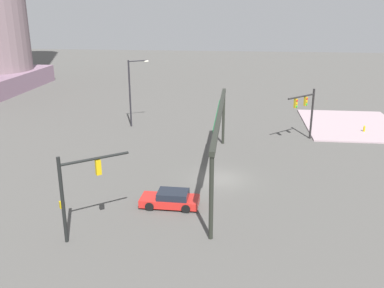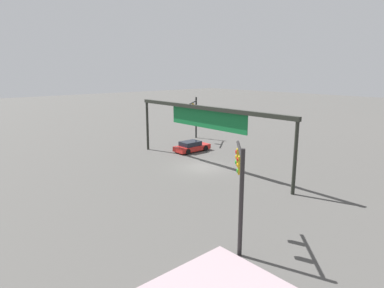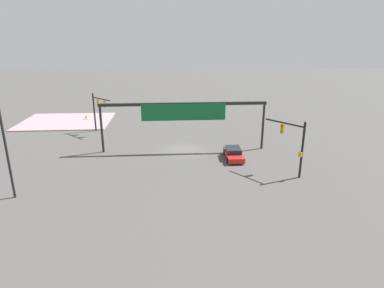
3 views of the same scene
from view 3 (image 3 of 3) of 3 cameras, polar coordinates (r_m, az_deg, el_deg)
name	(u,v)px [view 3 (image 3 of 3)]	position (r m, az deg, el deg)	size (l,w,h in m)	color
ground_plane	(184,149)	(40.29, -1.46, -0.92)	(206.47, 206.47, 0.00)	#4E4C49
sidewalk_corner	(67,121)	(57.10, -20.93, 3.71)	(13.99, 11.08, 0.15)	#A38D94
traffic_signal_near_corner	(98,107)	(48.44, -16.00, 6.20)	(3.02, 3.14, 5.52)	black
traffic_signal_opposite_side	(294,140)	(33.28, 17.35, 0.60)	(2.85, 3.85, 5.60)	black
streetlamp_curved_arm	(5,145)	(31.14, -29.69, -0.22)	(1.64, 2.28, 7.93)	black
overhead_sign_gantry	(183,111)	(38.58, -1.49, 5.74)	(19.62, 0.43, 5.87)	black
sedan_car_approaching	(233,154)	(37.42, 7.21, -1.65)	(1.97, 4.28, 1.21)	red
fire_hydrant_on_curb	(86,117)	(56.88, -17.89, 4.41)	(0.33, 0.22, 0.71)	gold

